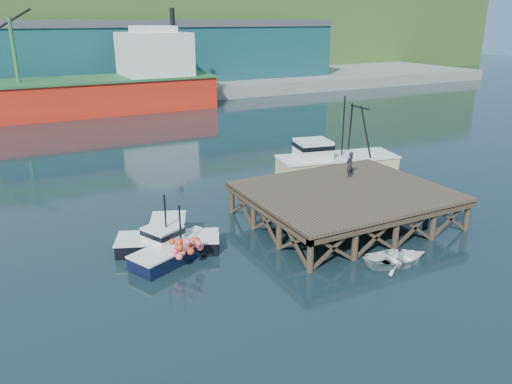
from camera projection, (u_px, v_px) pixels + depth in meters
ground at (269, 237)px, 29.63m from camera, size 300.00×300.00×0.00m
wharf at (347, 193)px, 31.25m from camera, size 12.00×10.00×2.62m
far_quay at (76, 87)px, 87.82m from camera, size 160.00×40.00×2.00m
warehouse_mid at (77, 56)px, 81.83m from camera, size 28.00×16.00×9.00m
warehouse_right at (241, 51)px, 95.02m from camera, size 30.00×16.00×9.00m
cargo_ship at (33, 92)px, 64.95m from camera, size 55.50×10.00×13.75m
hillside at (48, 25)px, 109.61m from camera, size 220.00×50.00×22.00m
boat_navy at (172, 247)px, 26.91m from camera, size 5.43×3.87×3.20m
boat_black at (168, 238)px, 27.99m from camera, size 6.02×5.01×3.50m
trawler at (335, 160)px, 40.78m from camera, size 10.27×5.39×6.54m
dinghy at (397, 258)px, 26.25m from camera, size 3.85×3.02×0.72m
dockworker at (350, 164)px, 33.56m from camera, size 0.74×0.59×1.76m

